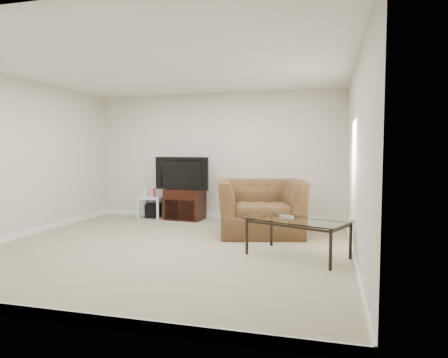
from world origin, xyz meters
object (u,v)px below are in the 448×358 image
(subwoofer, at_px, (153,210))
(coffee_table, at_px, (298,238))
(side_table, at_px, (151,207))
(recliner, at_px, (260,198))
(tv_stand, at_px, (185,204))
(television, at_px, (184,173))

(subwoofer, xyz_separation_m, coffee_table, (3.09, -2.30, 0.09))
(side_table, height_order, recliner, recliner)
(tv_stand, relative_size, subwoofer, 2.68)
(television, bearing_deg, coffee_table, -38.67)
(tv_stand, distance_m, coffee_table, 3.31)
(side_table, bearing_deg, coffee_table, -36.22)
(tv_stand, height_order, side_table, tv_stand)
(subwoofer, bearing_deg, television, -4.13)
(recliner, bearing_deg, television, 135.07)
(television, xyz_separation_m, coffee_table, (2.39, -2.25, -0.68))
(tv_stand, bearing_deg, coffee_table, -38.70)
(television, relative_size, subwoofer, 3.81)
(recliner, bearing_deg, subwoofer, 141.87)
(side_table, bearing_deg, television, -2.39)
(subwoofer, bearing_deg, tv_stand, -1.66)
(tv_stand, height_order, recliner, recliner)
(tv_stand, height_order, coffee_table, tv_stand)
(side_table, bearing_deg, subwoofer, 38.84)
(television, distance_m, coffee_table, 3.36)
(subwoofer, bearing_deg, coffee_table, -36.68)
(tv_stand, relative_size, side_table, 1.62)
(television, bearing_deg, side_table, -177.80)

